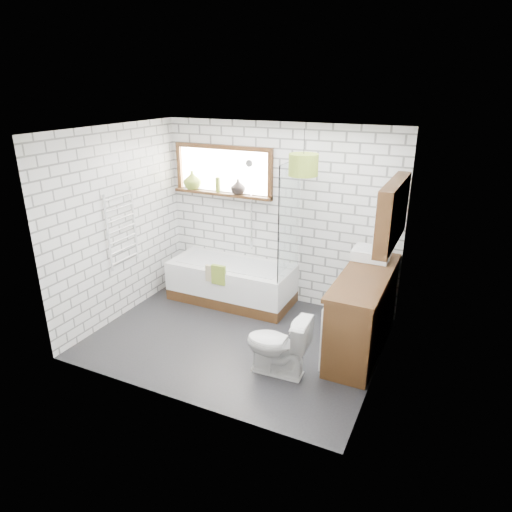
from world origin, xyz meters
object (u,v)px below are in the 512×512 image
at_px(vanity, 363,311).
at_px(basin, 371,254).
at_px(toilet, 277,344).
at_px(pendant, 303,165).
at_px(bathtub, 232,282).

bearing_deg(vanity, basin, 96.84).
xyz_separation_m(vanity, toilet, (-0.70, -0.91, -0.12)).
height_order(vanity, pendant, pendant).
bearing_deg(bathtub, pendant, -17.34).
xyz_separation_m(bathtub, toilet, (1.28, -1.36, 0.07)).
distance_m(bathtub, vanity, 2.04).
relative_size(bathtub, toilet, 2.51).
xyz_separation_m(bathtub, pendant, (1.15, -0.36, 1.82)).
distance_m(toilet, pendant, 2.02).
xyz_separation_m(bathtub, vanity, (1.98, -0.45, 0.19)).
relative_size(basin, toilet, 0.62).
xyz_separation_m(basin, pendant, (-0.78, -0.41, 1.09)).
distance_m(basin, toilet, 1.68).
bearing_deg(bathtub, toilet, -46.72).
bearing_deg(basin, pendant, -152.30).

